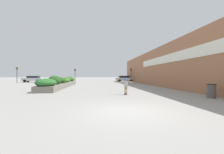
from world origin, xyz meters
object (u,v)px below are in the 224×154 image
at_px(car_leftmost, 125,79).
at_px(traffic_light_left, 75,73).
at_px(skateboard, 126,94).
at_px(traffic_light_far_left, 17,72).
at_px(trash_bin, 211,91).
at_px(traffic_light_right, 131,73).
at_px(skateboarder, 126,84).
at_px(car_center_right, 167,78).
at_px(car_center_left, 33,79).

bearing_deg(car_leftmost, traffic_light_left, -76.51).
distance_m(skateboard, traffic_light_far_left, 28.94).
distance_m(car_leftmost, traffic_light_far_left, 24.02).
bearing_deg(trash_bin, traffic_light_right, 90.05).
distance_m(skateboarder, traffic_light_right, 22.25).
xyz_separation_m(trash_bin, car_leftmost, (-0.92, 27.05, 0.33)).
relative_size(skateboard, car_leftmost, 0.16).
xyz_separation_m(trash_bin, traffic_light_right, (-0.02, 24.00, 1.70)).
bearing_deg(car_leftmost, skateboarder, -10.61).
bearing_deg(traffic_light_right, car_center_right, 27.68).
bearing_deg(car_leftmost, car_center_right, 103.38).
distance_m(car_leftmost, traffic_light_left, 12.11).
bearing_deg(car_leftmost, traffic_light_far_left, -82.78).
relative_size(skateboarder, car_center_right, 0.26).
xyz_separation_m(skateboard, skateboarder, (-0.00, 0.00, 0.76)).
bearing_deg(traffic_light_right, traffic_light_left, 178.88).
distance_m(skateboard, car_center_right, 32.30).
bearing_deg(traffic_light_left, traffic_light_far_left, -179.03).
bearing_deg(car_center_right, traffic_light_far_left, 99.35).
relative_size(trash_bin, traffic_light_left, 0.32).
bearing_deg(trash_bin, traffic_light_far_left, 135.78).
bearing_deg(car_center_left, car_center_right, -85.58).
relative_size(car_center_left, car_center_right, 0.95).
distance_m(car_center_right, traffic_light_left, 24.73).
height_order(skateboard, car_center_right, car_center_right).
bearing_deg(car_leftmost, traffic_light_right, 16.48).
bearing_deg(car_center_right, skateboard, 148.40).
bearing_deg(car_center_right, skateboarder, 148.40).
bearing_deg(traffic_light_left, car_center_left, 163.09).
bearing_deg(traffic_light_left, traffic_light_right, -1.12).
relative_size(car_center_right, traffic_light_right, 1.49).
height_order(trash_bin, car_center_left, car_center_left).
xyz_separation_m(car_center_right, traffic_light_right, (-11.41, -5.99, 1.32)).
distance_m(skateboarder, trash_bin, 6.07).
bearing_deg(traffic_light_right, car_center_left, 171.66).
xyz_separation_m(skateboarder, traffic_light_far_left, (-19.18, 21.56, 1.45)).
bearing_deg(traffic_light_right, skateboarder, -104.36).
relative_size(traffic_light_left, traffic_light_far_left, 0.92).
bearing_deg(traffic_light_far_left, traffic_light_right, -0.10).
distance_m(car_leftmost, car_center_right, 12.66).
bearing_deg(traffic_light_left, car_leftmost, 13.49).
bearing_deg(traffic_light_far_left, trash_bin, -44.22).
relative_size(trash_bin, car_center_right, 0.21).
height_order(car_center_right, traffic_light_far_left, traffic_light_far_left).
bearing_deg(car_center_right, trash_bin, 159.20).
relative_size(skateboard, car_center_right, 0.15).
xyz_separation_m(car_center_left, traffic_light_left, (10.18, -3.09, 1.32)).
distance_m(car_center_left, traffic_light_far_left, 4.08).
distance_m(skateboarder, car_center_left, 30.28).
height_order(traffic_light_left, traffic_light_far_left, traffic_light_far_left).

